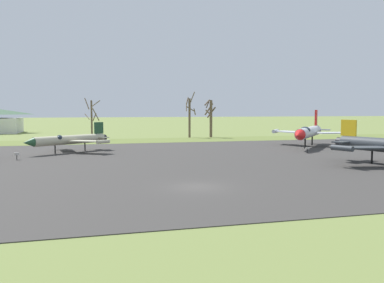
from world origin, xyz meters
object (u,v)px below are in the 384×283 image
Objects in this scene: info_placard_front_left at (17,155)px; info_placard_rear_left at (307,150)px; jet_fighter_rear_left at (309,132)px; jet_fighter_front_left at (69,140)px.

info_placard_front_left is 1.05× the size of info_placard_rear_left.
info_placard_rear_left is (37.61, -2.64, -0.02)m from info_placard_front_left.
info_placard_front_left is 0.06× the size of jet_fighter_rear_left.
jet_fighter_rear_left is 10.02m from info_placard_rear_left.
jet_fighter_rear_left is at bearing 58.18° from info_placard_rear_left.
jet_fighter_front_left is at bearing 177.90° from jet_fighter_rear_left.
info_placard_front_left is at bearing -172.39° from jet_fighter_rear_left.
info_placard_front_left is (-5.83, -7.07, -1.27)m from jet_fighter_front_left.
jet_fighter_rear_left is at bearing -2.10° from jet_fighter_front_left.
jet_fighter_rear_left reaches higher than info_placard_front_left.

